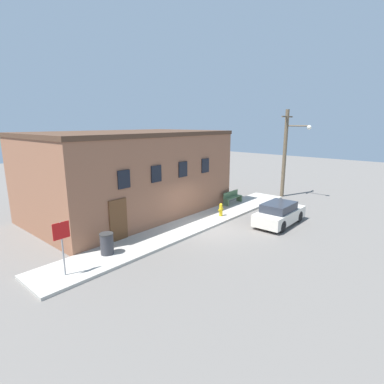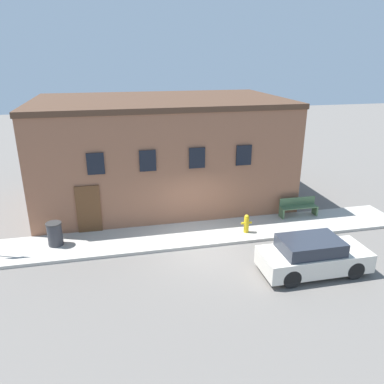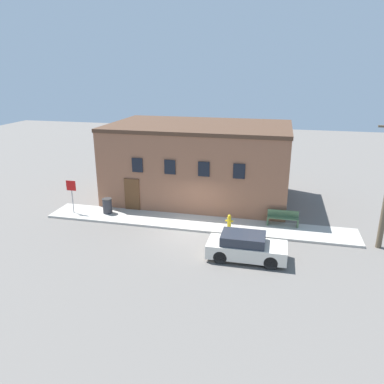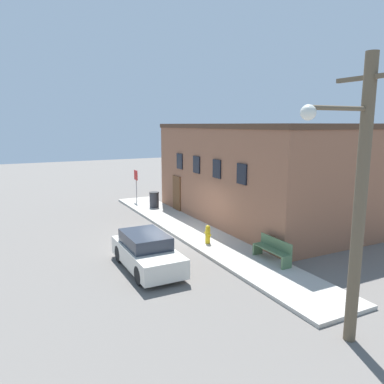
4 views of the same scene
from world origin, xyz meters
TOP-DOWN VIEW (x-y plane):
  - ground_plane at (0.00, 0.00)m, footprint 80.00×80.00m
  - sidewalk at (0.00, 1.15)m, footprint 18.48×2.29m
  - brick_building at (-0.85, 5.92)m, footprint 12.20×7.38m
  - fire_hydrant at (2.03, 0.75)m, footprint 0.46×0.22m
  - stop_sign at (-7.94, 0.88)m, footprint 0.64×0.06m
  - bench at (5.03, 1.89)m, footprint 1.79×0.44m
  - trash_bin at (-5.80, 1.31)m, footprint 0.61×0.61m
  - parked_car at (3.29, -2.52)m, footprint 3.81×1.60m

SIDE VIEW (x-z plane):
  - ground_plane at x=0.00m, z-range 0.00..0.00m
  - sidewalk at x=0.00m, z-range 0.00..0.13m
  - fire_hydrant at x=2.03m, z-range 0.13..0.94m
  - bench at x=5.03m, z-range 0.14..1.01m
  - trash_bin at x=-5.80m, z-range 0.13..1.09m
  - parked_car at x=3.29m, z-range -0.02..1.30m
  - stop_sign at x=-7.94m, z-range 0.54..2.66m
  - brick_building at x=-0.85m, z-range 0.00..5.28m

